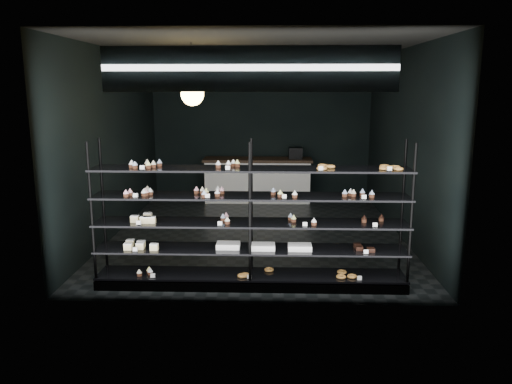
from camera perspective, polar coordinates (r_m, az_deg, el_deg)
room at (r=8.66m, az=0.15°, el=5.60°), size 5.01×6.01×3.20m
display_shelf at (r=6.45m, az=-0.77°, el=-5.44°), size 4.00×0.50×1.91m
signage at (r=5.68m, az=-0.76°, el=13.89°), size 3.30×0.05×0.50m
pendant_lamp at (r=7.49m, az=-7.29°, el=11.04°), size 0.34×0.34×0.90m
service_counter at (r=11.29m, az=0.26°, el=1.46°), size 2.43×0.65×1.23m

